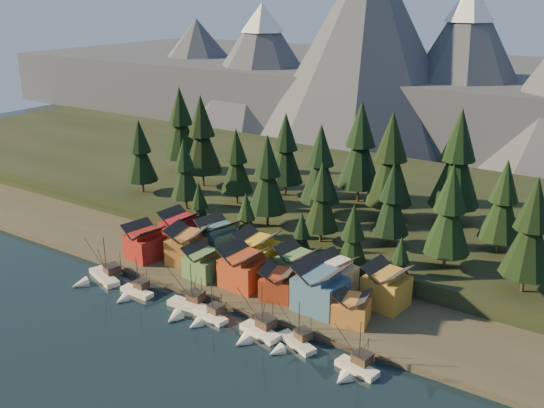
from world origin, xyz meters
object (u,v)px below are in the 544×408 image
Objects in this scene: boat_2 at (187,302)px; boat_6 at (354,362)px; house_front_1 at (188,244)px; boat_0 at (99,273)px; boat_1 at (133,288)px; boat_3 at (207,312)px; house_front_0 at (145,241)px; house_back_1 at (218,237)px; boat_5 at (292,338)px; boat_4 at (256,326)px; house_back_0 at (180,228)px.

boat_2 reaches higher than boat_6.
boat_0 is at bearing -140.71° from house_front_1.
boat_1 is 1.00× the size of boat_3.
boat_2 is 6.49m from boat_3.
boat_2 reaches higher than boat_1.
boat_6 is 1.11× the size of house_front_0.
house_back_1 is at bearing 52.12° from house_front_1.
house_front_1 is at bearing 72.30° from boat_0.
boat_5 is at bearing 13.01° from boat_3.
house_front_1 is (11.51, 3.90, 0.40)m from house_front_0.
house_back_0 is at bearing 162.03° from boat_4.
boat_1 is 0.95× the size of house_back_1.
house_back_1 is (-30.04, 25.19, 4.28)m from boat_4.
boat_6 reaches higher than boat_3.
boat_1 is at bearing -84.51° from house_back_1.
boat_5 is at bearing -35.62° from house_front_1.
house_back_0 is at bearing 127.81° from house_front_1.
boat_2 reaches higher than boat_5.
house_back_1 reaches higher than house_front_1.
boat_2 is (27.93, 0.72, -0.06)m from boat_0.
house_front_0 reaches higher than boat_6.
boat_0 is at bearing -170.67° from boat_3.
boat_0 reaches higher than boat_3.
boat_5 is (20.84, 1.36, 0.00)m from boat_3.
boat_0 reaches higher than house_front_0.
house_front_0 is at bearing -98.82° from house_back_0.
boat_5 is (27.29, 0.68, -0.18)m from boat_2.
house_front_0 is 1.06× the size of house_back_0.
boat_6 is (22.52, -0.28, -0.10)m from boat_4.
boat_2 is (15.26, 1.44, 0.20)m from boat_1.
boat_6 is 1.17× the size of house_back_0.
boat_0 is at bearing 178.32° from boat_2.
house_back_1 is at bearing 164.44° from boat_6.
house_back_1 reaches higher than house_back_0.
boat_6 is (69.51, 0.30, 0.11)m from boat_0.
house_back_0 is (-50.73, 23.77, 4.69)m from boat_5.
house_back_1 reaches higher than boat_2.
boat_2 is at bearing -176.81° from boat_3.
house_back_1 reaches higher than boat_5.
boat_1 is (12.68, -0.72, -0.26)m from boat_0.
boat_4 is 1.24× the size of house_back_0.
boat_2 is at bearing -157.83° from boat_5.
house_back_1 is at bearing 168.25° from boat_5.
house_front_1 is (-14.42, 17.32, 4.45)m from boat_2.
boat_3 is 1.05× the size of house_back_0.
boat_2 is at bearing -170.29° from boat_6.
house_back_1 is at bearing 48.65° from house_front_0.
boat_1 reaches higher than boat_3.
boat_3 is at bearing -155.51° from boat_5.
house_back_1 is (14.96, 11.63, 0.49)m from house_front_0.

